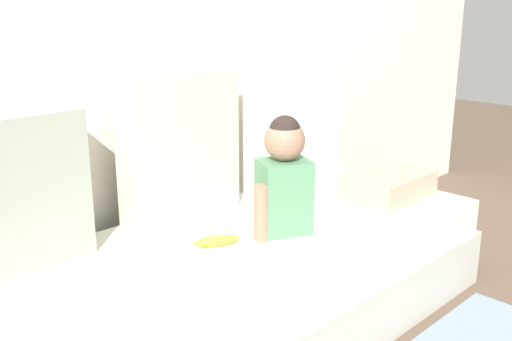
{
  "coord_description": "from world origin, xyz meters",
  "views": [
    {
      "loc": [
        -1.42,
        -1.51,
        1.28
      ],
      "look_at": [
        0.08,
        0.0,
        0.66
      ],
      "focal_mm": 41.58,
      "sensor_mm": 36.0,
      "label": 1
    }
  ],
  "objects_px": {
    "couch": "(241,288)",
    "banana": "(217,241)",
    "folded_blanket": "(388,185)",
    "throw_pillow_left": "(15,192)",
    "toddler": "(284,176)",
    "throw_pillow_right": "(292,134)",
    "throw_pillow_center": "(180,147)"
  },
  "relations": [
    {
      "from": "throw_pillow_center",
      "to": "banana",
      "type": "distance_m",
      "value": 0.45
    },
    {
      "from": "toddler",
      "to": "couch",
      "type": "bearing_deg",
      "value": 158.24
    },
    {
      "from": "folded_blanket",
      "to": "couch",
      "type": "bearing_deg",
      "value": 172.14
    },
    {
      "from": "throw_pillow_left",
      "to": "throw_pillow_center",
      "type": "bearing_deg",
      "value": 0.0
    },
    {
      "from": "throw_pillow_center",
      "to": "throw_pillow_right",
      "type": "distance_m",
      "value": 0.68
    },
    {
      "from": "couch",
      "to": "folded_blanket",
      "type": "relative_size",
      "value": 5.49
    },
    {
      "from": "couch",
      "to": "toddler",
      "type": "relative_size",
      "value": 4.8
    },
    {
      "from": "throw_pillow_right",
      "to": "banana",
      "type": "distance_m",
      "value": 0.89
    },
    {
      "from": "toddler",
      "to": "throw_pillow_right",
      "type": "bearing_deg",
      "value": 39.24
    },
    {
      "from": "throw_pillow_right",
      "to": "banana",
      "type": "relative_size",
      "value": 3.45
    },
    {
      "from": "couch",
      "to": "throw_pillow_left",
      "type": "distance_m",
      "value": 0.9
    },
    {
      "from": "throw_pillow_left",
      "to": "banana",
      "type": "relative_size",
      "value": 3.05
    },
    {
      "from": "couch",
      "to": "folded_blanket",
      "type": "bearing_deg",
      "value": -7.86
    },
    {
      "from": "throw_pillow_left",
      "to": "throw_pillow_right",
      "type": "distance_m",
      "value": 1.36
    },
    {
      "from": "toddler",
      "to": "banana",
      "type": "height_order",
      "value": "toddler"
    },
    {
      "from": "couch",
      "to": "throw_pillow_center",
      "type": "distance_m",
      "value": 0.62
    },
    {
      "from": "throw_pillow_left",
      "to": "toddler",
      "type": "relative_size",
      "value": 1.13
    },
    {
      "from": "throw_pillow_left",
      "to": "folded_blanket",
      "type": "height_order",
      "value": "throw_pillow_left"
    },
    {
      "from": "throw_pillow_center",
      "to": "banana",
      "type": "xyz_separation_m",
      "value": [
        -0.11,
        -0.34,
        -0.28
      ]
    },
    {
      "from": "couch",
      "to": "banana",
      "type": "distance_m",
      "value": 0.25
    },
    {
      "from": "throw_pillow_center",
      "to": "toddler",
      "type": "bearing_deg",
      "value": -68.16
    },
    {
      "from": "throw_pillow_left",
      "to": "folded_blanket",
      "type": "xyz_separation_m",
      "value": [
        1.5,
        -0.46,
        -0.2
      ]
    },
    {
      "from": "toddler",
      "to": "banana",
      "type": "relative_size",
      "value": 2.69
    },
    {
      "from": "throw_pillow_left",
      "to": "couch",
      "type": "bearing_deg",
      "value": -27.33
    },
    {
      "from": "couch",
      "to": "banana",
      "type": "bearing_deg",
      "value": 174.73
    },
    {
      "from": "throw_pillow_center",
      "to": "folded_blanket",
      "type": "relative_size",
      "value": 1.48
    },
    {
      "from": "couch",
      "to": "throw_pillow_right",
      "type": "relative_size",
      "value": 3.74
    },
    {
      "from": "throw_pillow_center",
      "to": "throw_pillow_right",
      "type": "relative_size",
      "value": 1.01
    },
    {
      "from": "banana",
      "to": "folded_blanket",
      "type": "bearing_deg",
      "value": -7.56
    },
    {
      "from": "banana",
      "to": "throw_pillow_left",
      "type": "bearing_deg",
      "value": 149.15
    },
    {
      "from": "couch",
      "to": "banana",
      "type": "height_order",
      "value": "banana"
    },
    {
      "from": "banana",
      "to": "folded_blanket",
      "type": "xyz_separation_m",
      "value": [
        0.93,
        -0.12,
        0.04
      ]
    }
  ]
}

